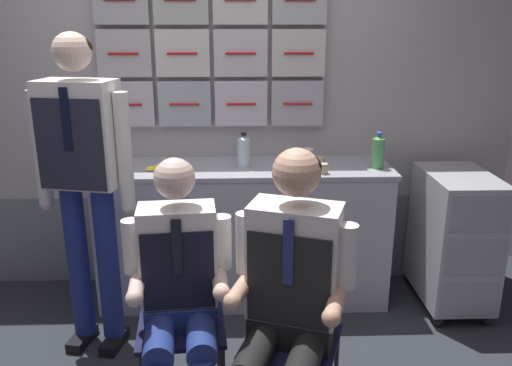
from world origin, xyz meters
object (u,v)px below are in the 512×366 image
crew_member_left (179,287)px  paper_cup_blue (320,161)px  water_bottle_short (244,151)px  crew_member_standing (83,167)px  service_trolley (454,236)px  folding_chair_left (181,300)px  snack_banana (159,167)px  folding_chair_center (297,314)px  crew_member_center (290,289)px

crew_member_left → paper_cup_blue: bearing=55.9°
water_bottle_short → crew_member_standing: bearing=-149.4°
service_trolley → crew_member_standing: (-2.21, -0.38, 0.59)m
folding_chair_left → paper_cup_blue: 1.36m
folding_chair_left → snack_banana: size_ratio=5.02×
folding_chair_center → water_bottle_short: size_ratio=3.86×
folding_chair_center → snack_banana: 1.36m
service_trolley → water_bottle_short: (-1.35, 0.13, 0.55)m
folding_chair_left → paper_cup_blue: (0.81, 1.01, 0.42)m
service_trolley → snack_banana: 1.94m
folding_chair_left → crew_member_standing: 0.90m
crew_member_center → water_bottle_short: size_ratio=5.96×
folding_chair_left → crew_member_left: bearing=-84.5°
paper_cup_blue → crew_member_standing: bearing=-158.2°
paper_cup_blue → folding_chair_center: bearing=-103.0°
service_trolley → folding_chair_left: size_ratio=1.04×
service_trolley → paper_cup_blue: size_ratio=15.48×
crew_member_standing → crew_member_center: bearing=-36.4°
folding_chair_center → service_trolley: bearing=41.4°
crew_member_center → paper_cup_blue: bearing=76.3°
folding_chair_center → crew_member_center: (-0.05, -0.15, 0.21)m
service_trolley → water_bottle_short: water_bottle_short is taller
service_trolley → folding_chair_left: bearing=-153.1°
folding_chair_center → crew_member_standing: size_ratio=0.49×
folding_chair_center → crew_member_center: 0.26m
paper_cup_blue → snack_banana: 1.03m
paper_cup_blue → water_bottle_short: bearing=-176.2°
crew_member_standing → water_bottle_short: 1.00m
crew_member_standing → paper_cup_blue: size_ratio=30.42×
service_trolley → snack_banana: size_ratio=5.22×
service_trolley → crew_member_standing: 2.32m
service_trolley → paper_cup_blue: bearing=169.2°
folding_chair_left → service_trolley: bearing=26.9°
folding_chair_left → paper_cup_blue: paper_cup_blue is taller
folding_chair_left → crew_member_center: (0.49, -0.29, 0.21)m
crew_member_left → folding_chair_left: bearing=95.5°
folding_chair_left → water_bottle_short: bearing=72.2°
snack_banana → paper_cup_blue: bearing=5.3°
crew_member_left → crew_member_standing: size_ratio=0.71×
folding_chair_left → water_bottle_short: water_bottle_short is taller
service_trolley → crew_member_left: size_ratio=0.71×
water_bottle_short → folding_chair_left: bearing=-107.8°
crew_member_center → folding_chair_center: bearing=70.8°
paper_cup_blue → crew_member_left: bearing=-124.1°
service_trolley → folding_chair_left: service_trolley is taller
paper_cup_blue → crew_member_center: bearing=-103.7°
water_bottle_short → service_trolley: bearing=-5.5°
folding_chair_left → folding_chair_center: bearing=-15.0°
folding_chair_left → paper_cup_blue: size_ratio=14.86×
service_trolley → water_bottle_short: size_ratio=4.02×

